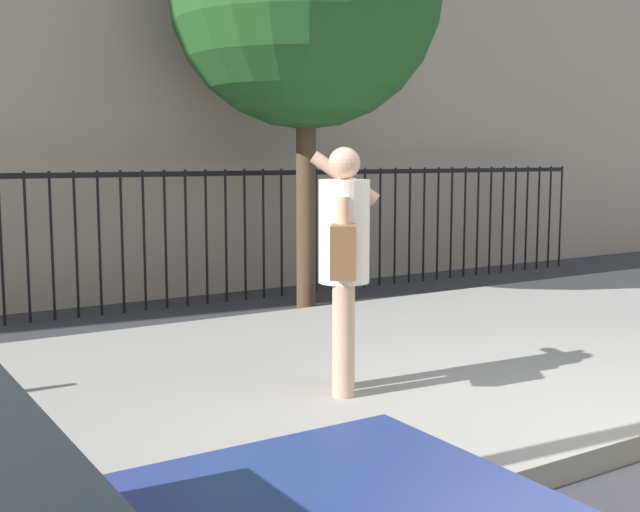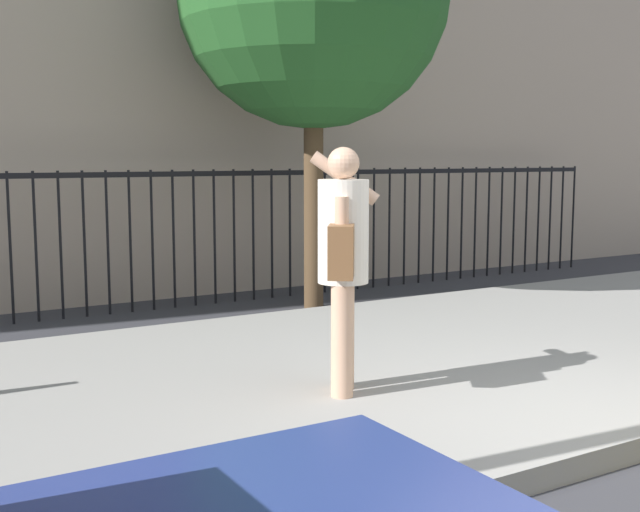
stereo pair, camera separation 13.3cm
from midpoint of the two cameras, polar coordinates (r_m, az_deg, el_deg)
sidewalk at (r=6.58m, az=7.32°, el=-7.66°), size 28.00×4.40×0.15m
iron_fence at (r=9.57m, az=-6.46°, el=2.71°), size 12.03×0.04×1.60m
pedestrian_on_phone at (r=5.31m, az=2.37°, el=0.26°), size 0.63×0.71×1.66m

